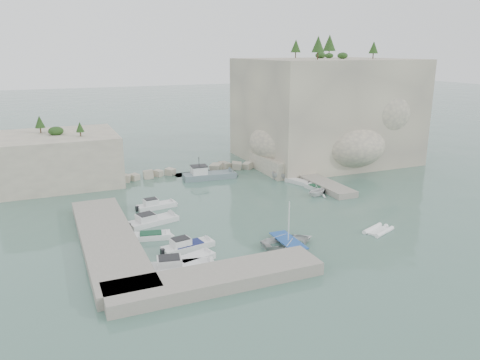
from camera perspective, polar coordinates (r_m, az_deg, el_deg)
name	(u,v)px	position (r m, az deg, el deg)	size (l,w,h in m)	color
ground	(261,219)	(53.33, 2.55, -4.71)	(400.00, 400.00, 0.00)	#4B7164
cliff_east	(324,110)	(82.03, 10.26, 8.40)	(26.00, 22.00, 17.00)	beige
cliff_terrace	(286,163)	(74.01, 5.61, 2.08)	(8.00, 10.00, 2.50)	beige
outcrop_west	(59,158)	(71.60, -21.19, 2.47)	(16.00, 14.00, 7.00)	beige
quay_west	(108,240)	(47.77, -15.76, -7.11)	(5.00, 24.00, 1.10)	#9E9689
quay_south	(217,278)	(38.98, -2.88, -11.89)	(18.00, 4.00, 1.10)	#9E9689
ledge_east	(316,180)	(67.82, 9.20, -0.06)	(3.00, 16.00, 0.80)	#9E9689
breakwater	(193,169)	(72.38, -5.72, 1.32)	(28.00, 3.00, 1.40)	beige
motorboat_a	(157,208)	(57.60, -10.10, -3.38)	(5.18, 1.54, 1.40)	silver
motorboat_b	(153,223)	(52.71, -10.53, -5.22)	(6.05, 1.98, 1.40)	silver
motorboat_c	(151,238)	(48.74, -10.80, -7.01)	(4.33, 1.58, 0.70)	white
motorboat_d	(188,249)	(45.76, -6.34, -8.37)	(5.59, 1.66, 1.40)	silver
motorboat_e	(196,261)	(43.37, -5.39, -9.75)	(3.76, 1.54, 0.70)	white
motorboat_f	(180,270)	(41.81, -7.31, -10.83)	(6.59, 1.96, 1.40)	silver
rowboat	(288,245)	(46.57, 5.89, -7.91)	(3.87, 5.42, 1.12)	silver
inflatable_dinghy	(378,232)	(51.63, 16.49, -6.08)	(3.66, 1.77, 0.44)	white
tender_east_a	(317,196)	(62.20, 9.37, -1.90)	(2.69, 3.12, 1.64)	white
tender_east_b	(316,190)	(64.75, 9.21, -1.19)	(3.90, 1.33, 0.70)	silver
tender_east_c	(298,183)	(67.49, 7.10, -0.41)	(4.27, 1.38, 0.70)	silver
tender_east_d	(284,180)	(69.17, 5.45, 0.04)	(1.47, 3.91, 1.51)	silver
work_boat	(210,178)	(69.63, -3.74, 0.19)	(8.51, 2.51, 2.20)	slate
rowboat_mast	(289,220)	(45.57, 5.99, -4.84)	(0.10, 0.10, 4.20)	white
vegetation	(296,53)	(79.90, 6.82, 15.13)	(53.48, 13.88, 13.40)	#1E4219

